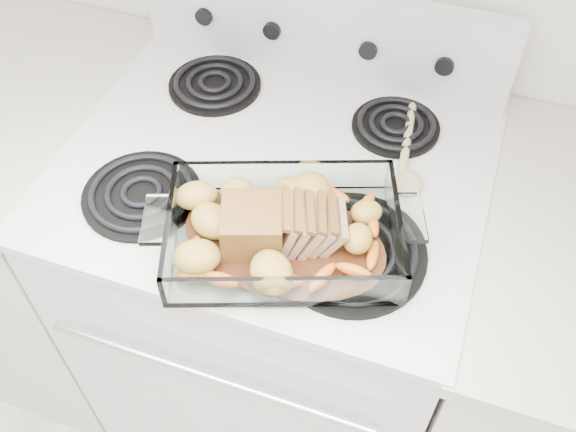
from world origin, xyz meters
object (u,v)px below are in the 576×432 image
(counter_right, at_px, (563,383))
(pork_roast, at_px, (272,223))
(counter_left, at_px, (41,226))
(baking_dish, at_px, (284,236))
(electric_range, at_px, (278,294))

(counter_right, height_order, pork_roast, pork_roast)
(counter_left, relative_size, baking_dish, 2.53)
(counter_right, bearing_deg, counter_left, 180.00)
(baking_dish, distance_m, pork_roast, 0.03)
(counter_right, xyz_separation_m, pork_roast, (-0.60, -0.18, 0.52))
(electric_range, distance_m, baking_dish, 0.52)
(counter_left, relative_size, pork_roast, 4.72)
(electric_range, bearing_deg, counter_right, -0.10)
(electric_range, relative_size, pork_roast, 5.66)
(counter_left, xyz_separation_m, counter_right, (1.33, 0.00, 0.00))
(counter_left, xyz_separation_m, pork_roast, (0.73, -0.18, 0.52))
(counter_right, relative_size, baking_dish, 2.53)
(electric_range, distance_m, counter_left, 0.67)
(electric_range, relative_size, counter_right, 1.20)
(counter_right, relative_size, pork_roast, 4.72)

